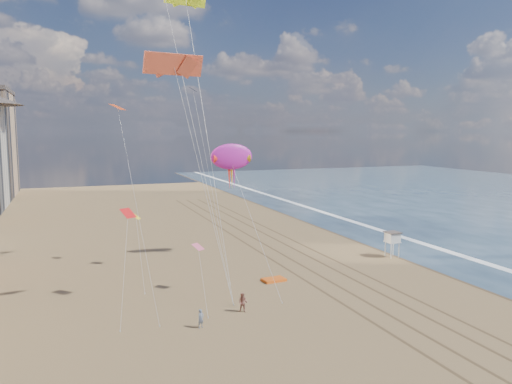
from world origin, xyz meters
The scene contains 10 objects.
ground centered at (0.00, 0.00, 0.00)m, with size 260.00×260.00×0.00m, color brown.
wet_sand centered at (19.00, 40.00, 0.00)m, with size 260.00×260.00×0.00m, color #42301E.
foam centered at (23.20, 40.00, 0.00)m, with size 260.00×260.00×0.00m, color white.
tracks centered at (2.55, 30.00, 0.01)m, with size 7.68×120.00×0.01m.
lifeguard_stand centered at (14.16, 26.49, 2.58)m, with size 1.85×1.85×3.34m.
grounded_kite centered at (-4.53, 22.18, 0.14)m, with size 2.49×1.58×0.28m, color orange.
show_kite centered at (-5.29, 34.67, 13.11)m, with size 5.04×10.34×22.96m.
kite_flyer_a centered at (-15.39, 12.15, 0.81)m, with size 0.59×0.39×1.62m, color slate.
kite_flyer_b centered at (-10.88, 14.36, 0.91)m, with size 0.88×0.69×1.82m, color #9A5E4E.
small_kites centered at (-17.51, 25.37, 11.84)m, with size 10.87×13.70×17.21m.
Camera 1 is at (-25.33, -27.11, 16.43)m, focal length 35.00 mm.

